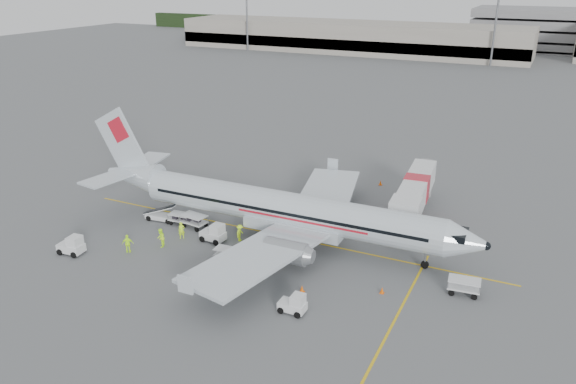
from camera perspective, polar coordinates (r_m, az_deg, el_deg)
name	(u,v)px	position (r m, az deg, el deg)	size (l,w,h in m)	color
ground	(279,235)	(54.55, -0.91, -4.41)	(360.00, 360.00, 0.00)	#56595B
stripe_lead	(279,235)	(54.55, -0.91, -4.41)	(44.00, 0.20, 0.01)	yellow
stripe_cross	(399,313)	(43.80, 11.18, -11.93)	(0.20, 20.00, 0.01)	yellow
terminal_west	(348,37)	(185.59, 6.17, 15.42)	(110.00, 22.00, 9.00)	gray
treeline	(497,34)	(220.95, 20.48, 14.81)	(300.00, 3.00, 6.00)	black
mast_west	(247,15)	(186.61, -4.20, 17.52)	(3.20, 1.20, 22.00)	slate
mast_center	(496,24)	(163.26, 20.34, 15.74)	(3.20, 1.20, 22.00)	slate
aircraft	(287,187)	(51.58, -0.14, 0.51)	(38.90, 30.49, 10.72)	silver
jet_bridge	(416,197)	(59.39, 12.83, -0.46)	(3.10, 16.54, 4.34)	silver
belt_loader	(161,210)	(58.76, -12.79, -1.78)	(4.23, 1.58, 2.29)	silver
tug_fore	(292,303)	(42.68, 0.44, -11.20)	(2.03, 1.16, 1.57)	silver
tug_mid	(213,232)	(53.52, -7.64, -4.08)	(2.33, 1.33, 1.80)	silver
tug_aft	(71,245)	(54.45, -21.21, -5.00)	(2.29, 1.31, 1.77)	silver
cart_loaded_a	(194,221)	(56.71, -9.51, -2.93)	(2.55, 1.51, 1.33)	silver
cart_loaded_b	(180,219)	(57.66, -10.87, -2.70)	(2.23, 1.32, 1.16)	silver
cart_empty_a	(227,254)	(50.11, -6.24, -6.31)	(2.16, 1.28, 1.13)	silver
cart_empty_b	(464,287)	(47.03, 17.43, -9.15)	(2.47, 1.46, 1.29)	silver
cone_nose	(382,290)	(45.79, 9.53, -9.80)	(0.34, 0.34, 0.55)	#F85B06
cone_port	(380,183)	(67.95, 9.37, 0.95)	(0.38, 0.38, 0.62)	#F85B06
cone_stbd	(302,289)	(45.28, 1.42, -9.79)	(0.40, 0.40, 0.65)	#F85B06
crew_a	(182,230)	(54.56, -10.76, -3.85)	(0.61, 0.40, 1.66)	#C4F91E
crew_b	(161,238)	(53.30, -12.80, -4.57)	(0.87, 0.68, 1.79)	#C4F91E
crew_c	(240,233)	(53.30, -4.91, -4.16)	(1.07, 0.61, 1.65)	#C4F91E
crew_d	(128,244)	(53.02, -15.96, -5.06)	(1.03, 0.43, 1.75)	#C4F91E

